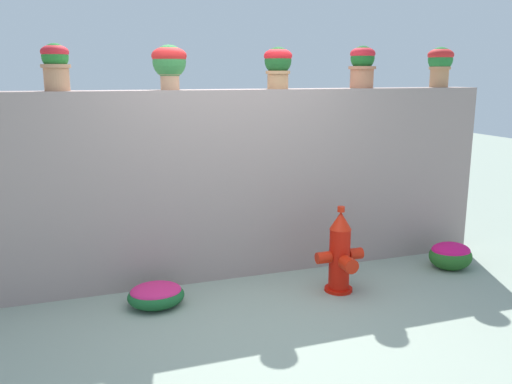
# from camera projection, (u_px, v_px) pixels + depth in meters

# --- Properties ---
(ground_plane) EXTENTS (24.00, 24.00, 0.00)m
(ground_plane) POSITION_uv_depth(u_px,v_px,m) (268.00, 324.00, 4.42)
(ground_plane) COLOR gray
(stone_wall) EXTENTS (5.74, 0.35, 1.87)m
(stone_wall) POSITION_uv_depth(u_px,v_px,m) (224.00, 185.00, 5.36)
(stone_wall) COLOR gray
(stone_wall) RESTS_ON ground
(potted_plant_1) EXTENTS (0.25, 0.25, 0.40)m
(potted_plant_1) POSITION_uv_depth(u_px,v_px,m) (56.00, 63.00, 4.62)
(potted_plant_1) COLOR #B27B57
(potted_plant_1) RESTS_ON stone_wall
(potted_plant_2) EXTENTS (0.32, 0.32, 0.41)m
(potted_plant_2) POSITION_uv_depth(u_px,v_px,m) (169.00, 62.00, 4.96)
(potted_plant_2) COLOR tan
(potted_plant_2) RESTS_ON stone_wall
(potted_plant_3) EXTENTS (0.28, 0.28, 0.41)m
(potted_plant_3) POSITION_uv_depth(u_px,v_px,m) (278.00, 63.00, 5.29)
(potted_plant_3) COLOR #AF7B52
(potted_plant_3) RESTS_ON stone_wall
(potted_plant_4) EXTENTS (0.29, 0.29, 0.43)m
(potted_plant_4) POSITION_uv_depth(u_px,v_px,m) (362.00, 64.00, 5.60)
(potted_plant_4) COLOR #AE6A4C
(potted_plant_4) RESTS_ON stone_wall
(potted_plant_5) EXTENTS (0.28, 0.28, 0.44)m
(potted_plant_5) POSITION_uv_depth(u_px,v_px,m) (440.00, 62.00, 5.94)
(potted_plant_5) COLOR tan
(potted_plant_5) RESTS_ON stone_wall
(fire_hydrant) EXTENTS (0.47, 0.38, 0.82)m
(fire_hydrant) POSITION_uv_depth(u_px,v_px,m) (340.00, 254.00, 5.02)
(fire_hydrant) COLOR red
(fire_hydrant) RESTS_ON ground
(flower_bush_left) EXTENTS (0.46, 0.41, 0.29)m
(flower_bush_left) POSITION_uv_depth(u_px,v_px,m) (451.00, 254.00, 5.68)
(flower_bush_left) COLOR #245C21
(flower_bush_left) RESTS_ON ground
(flower_bush_right) EXTENTS (0.50, 0.45, 0.21)m
(flower_bush_right) POSITION_uv_depth(u_px,v_px,m) (156.00, 294.00, 4.75)
(flower_bush_right) COLOR #1A5829
(flower_bush_right) RESTS_ON ground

